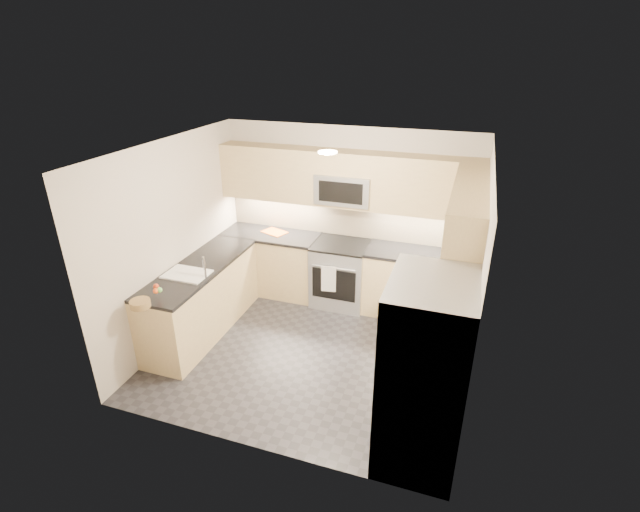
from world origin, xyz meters
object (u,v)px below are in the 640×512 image
Objects in this scene: gas_range at (340,274)px; refrigerator at (424,374)px; microwave at (345,188)px; fruit_basket at (140,304)px; utensil_bowl at (465,254)px; cutting_board at (275,232)px.

refrigerator is at bearing -59.12° from gas_range.
microwave is 3.56× the size of fruit_basket.
gas_range is 1.76m from utensil_bowl.
microwave is at bearing 2.38° from cutting_board.
gas_range is 2.86m from refrigerator.
gas_range is at bearing 120.88° from refrigerator.
cutting_board is at bearing 178.51° from utensil_bowl.
gas_range is 1.20× the size of microwave.
gas_range is at bearing -90.00° from microwave.
refrigerator is 5.20× the size of cutting_board.
utensil_bowl is at bearing 84.97° from refrigerator.
utensil_bowl reaches higher than cutting_board.
microwave is 1.29m from cutting_board.
microwave is at bearing 90.00° from gas_range.
gas_range is at bearing -4.44° from cutting_board.
fruit_basket is at bearing -123.55° from gas_range.
utensil_bowl is at bearing 36.09° from fruit_basket.
cutting_board is (-1.05, -0.04, -0.75)m from microwave.
refrigerator reaches higher than cutting_board.
microwave is at bearing 57.81° from fruit_basket.
fruit_basket is at bearing 178.12° from refrigerator.
cutting_board is (-1.05, 0.08, 0.49)m from gas_range.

